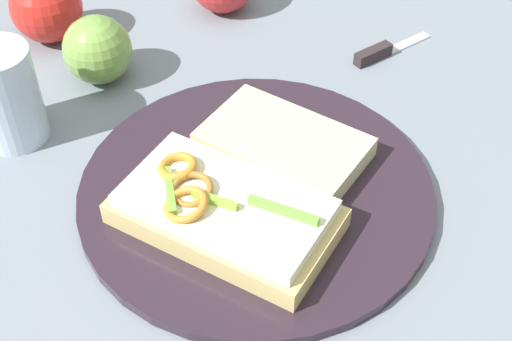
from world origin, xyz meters
The scene contains 8 objects.
ground_plane centered at (0.00, 0.00, 0.00)m, with size 2.00×2.00×0.00m, color slate.
plate centered at (0.00, 0.00, 0.01)m, with size 0.31×0.31×0.01m, color #2B1E29.
sandwich centered at (0.03, 0.04, 0.03)m, with size 0.21×0.18×0.04m.
bread_slice_side centered at (-0.03, -0.04, 0.02)m, with size 0.15×0.09×0.02m, color beige.
apple_1 centered at (0.15, -0.18, 0.04)m, with size 0.07×0.07×0.07m, color #729C43.
apple_2 centered at (0.21, -0.26, 0.04)m, with size 0.08×0.08×0.08m, color red.
drinking_glass centered at (0.23, -0.10, 0.05)m, with size 0.06×0.06×0.10m, color silver.
knife centered at (-0.15, -0.20, 0.01)m, with size 0.10×0.06×0.01m.
Camera 1 is at (0.03, 0.43, 0.46)m, focal length 49.67 mm.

